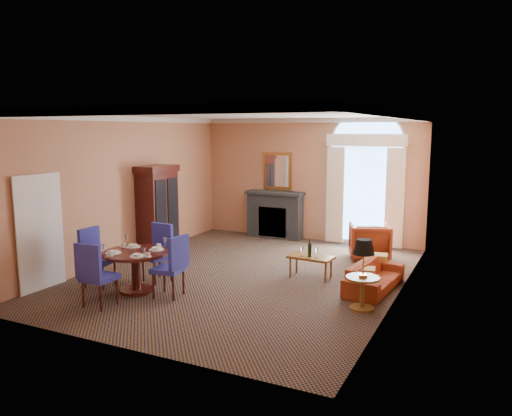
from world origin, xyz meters
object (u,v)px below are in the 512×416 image
at_px(sofa, 374,277).
at_px(coffee_table, 311,257).
at_px(armoire, 158,211).
at_px(dining_table, 136,262).
at_px(side_table, 363,265).
at_px(armchair, 370,241).

bearing_deg(sofa, coffee_table, 86.80).
xyz_separation_m(armoire, coffee_table, (3.96, -0.38, -0.59)).
relative_size(dining_table, side_table, 1.04).
distance_m(dining_table, armchair, 5.28).
relative_size(sofa, armchair, 1.87).
xyz_separation_m(armoire, side_table, (5.32, -1.68, -0.26)).
bearing_deg(dining_table, armchair, 52.08).
distance_m(armoire, dining_table, 2.98).
xyz_separation_m(sofa, coffee_table, (-1.31, 0.20, 0.17)).
xyz_separation_m(dining_table, coffee_table, (2.54, 2.20, -0.14)).
bearing_deg(armchair, side_table, 81.60).
relative_size(sofa, coffee_table, 1.87).
distance_m(sofa, armchair, 2.25).
height_order(armoire, dining_table, armoire).
xyz_separation_m(coffee_table, side_table, (1.36, -1.30, 0.33)).
distance_m(dining_table, sofa, 4.34).
height_order(armoire, armchair, armoire).
xyz_separation_m(sofa, side_table, (0.05, -1.10, 0.49)).
height_order(dining_table, sofa, dining_table).
distance_m(armoire, sofa, 5.36).
xyz_separation_m(dining_table, sofa, (3.84, 2.00, -0.31)).
bearing_deg(sofa, armchair, 21.01).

